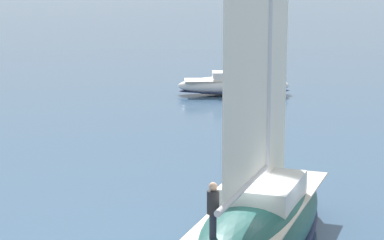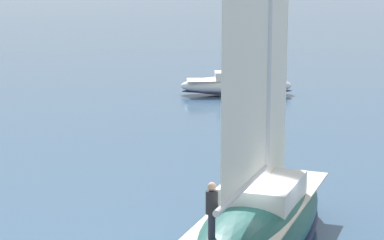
{
  "view_description": "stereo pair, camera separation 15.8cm",
  "coord_description": "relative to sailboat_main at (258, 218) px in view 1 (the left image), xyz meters",
  "views": [
    {
      "loc": [
        -17.26,
        -14.74,
        8.96
      ],
      "look_at": [
        0.0,
        3.0,
        3.97
      ],
      "focal_mm": 70.0,
      "sensor_mm": 36.0,
      "label": 1
    },
    {
      "loc": [
        -17.15,
        -14.85,
        8.96
      ],
      "look_at": [
        0.0,
        3.0,
        3.97
      ],
      "focal_mm": 70.0,
      "sensor_mm": 36.0,
      "label": 2
    }
  ],
  "objects": [
    {
      "name": "sailboat_main",
      "position": [
        0.0,
        0.0,
        0.0
      ],
      "size": [
        11.7,
        7.87,
        15.72
      ],
      "color": "#194C47",
      "rests_on": "ground"
    },
    {
      "name": "sailboat_moored_mid_channel",
      "position": [
        22.3,
        21.62,
        -0.45
      ],
      "size": [
        7.61,
        7.21,
        11.28
      ],
      "color": "silver",
      "rests_on": "ground"
    }
  ]
}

